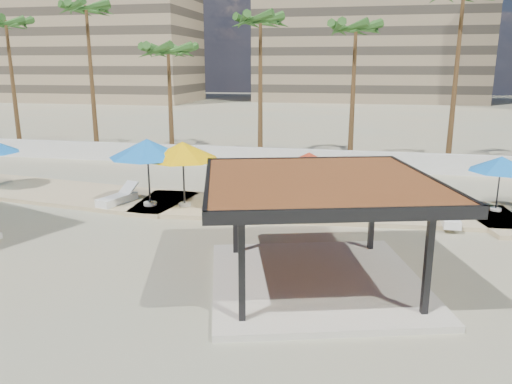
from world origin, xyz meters
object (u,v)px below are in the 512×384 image
umbrella_c (309,161)px  lounger_b (450,219)px  pavilion_central (318,222)px  lounger_a (118,199)px

umbrella_c → lounger_b: 5.88m
umbrella_c → lounger_b: size_ratio=1.55×
pavilion_central → umbrella_c: bearing=82.4°
umbrella_c → lounger_a: size_ratio=1.33×
pavilion_central → lounger_b: 7.92m
umbrella_c → pavilion_central: bearing=-81.4°
pavilion_central → umbrella_c: 6.33m
pavilion_central → lounger_b: bearing=37.7°
umbrella_c → lounger_a: 8.70m
umbrella_c → lounger_a: umbrella_c is taller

